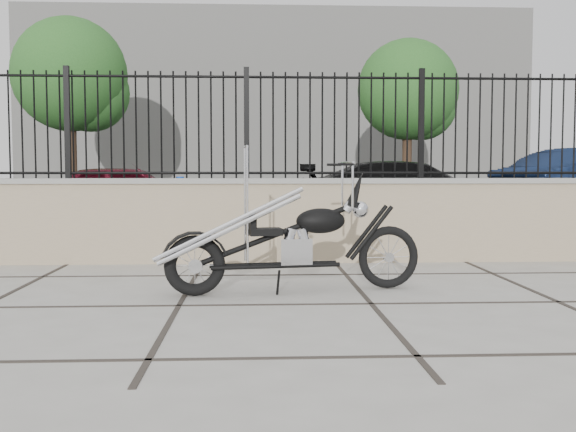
{
  "coord_description": "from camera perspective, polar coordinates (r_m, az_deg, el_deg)",
  "views": [
    {
      "loc": [
        -0.91,
        -5.18,
        1.04
      ],
      "look_at": [
        -0.61,
        0.84,
        0.64
      ],
      "focal_mm": 42.0,
      "sensor_mm": 36.0,
      "label": 1
    }
  ],
  "objects": [
    {
      "name": "ground_plane",
      "position": [
        5.36,
        7.06,
        -7.41
      ],
      "size": [
        90.0,
        90.0,
        0.0
      ],
      "primitive_type": "plane",
      "color": "#99968E",
      "rests_on": "ground"
    },
    {
      "name": "parking_lot",
      "position": [
        17.73,
        0.12,
        0.46
      ],
      "size": [
        30.0,
        30.0,
        0.0
      ],
      "primitive_type": "plane",
      "color": "black",
      "rests_on": "ground"
    },
    {
      "name": "retaining_wall",
      "position": [
        7.75,
        3.92,
        -0.33
      ],
      "size": [
        14.0,
        0.36,
        0.96
      ],
      "primitive_type": "cube",
      "color": "gray",
      "rests_on": "ground_plane"
    },
    {
      "name": "iron_fence",
      "position": [
        7.75,
        3.96,
        7.66
      ],
      "size": [
        14.0,
        0.08,
        1.2
      ],
      "primitive_type": "cube",
      "color": "black",
      "rests_on": "retaining_wall"
    },
    {
      "name": "background_building",
      "position": [
        31.83,
        -1.19,
        9.16
      ],
      "size": [
        22.0,
        6.0,
        8.0
      ],
      "primitive_type": "cube",
      "color": "beige",
      "rests_on": "ground_plane"
    },
    {
      "name": "chopper_motorcycle",
      "position": [
        5.74,
        0.15,
        -0.2
      ],
      "size": [
        2.16,
        0.71,
        1.28
      ],
      "primitive_type": null,
      "rotation": [
        0.0,
        0.0,
        0.16
      ],
      "color": "black",
      "rests_on": "ground_plane"
    },
    {
      "name": "car_red",
      "position": [
        12.35,
        -13.28,
        1.62
      ],
      "size": [
        3.61,
        1.85,
        1.18
      ],
      "primitive_type": "imported",
      "rotation": [
        0.0,
        0.0,
        1.71
      ],
      "color": "#510B18",
      "rests_on": "parking_lot"
    },
    {
      "name": "car_black",
      "position": [
        12.74,
        10.49,
        1.84
      ],
      "size": [
        4.32,
        1.99,
        1.23
      ],
      "primitive_type": "imported",
      "rotation": [
        0.0,
        0.0,
        1.51
      ],
      "color": "black",
      "rests_on": "parking_lot"
    },
    {
      "name": "bollard_a",
      "position": [
        10.07,
        -9.1,
        0.58
      ],
      "size": [
        0.15,
        0.15,
        0.96
      ],
      "primitive_type": "cylinder",
      "rotation": [
        0.0,
        0.0,
        0.39
      ],
      "color": "#0B14A7",
      "rests_on": "ground_plane"
    },
    {
      "name": "bollard_b",
      "position": [
        10.52,
        15.0,
        0.51
      ],
      "size": [
        0.14,
        0.14,
        0.91
      ],
      "primitive_type": "cylinder",
      "rotation": [
        0.0,
        0.0,
        -0.38
      ],
      "color": "#0C3FB7",
      "rests_on": "ground_plane"
    },
    {
      "name": "tree_left",
      "position": [
        22.88,
        -18.0,
        11.73
      ],
      "size": [
        3.6,
        3.6,
        6.08
      ],
      "rotation": [
        0.0,
        0.0,
        -0.21
      ],
      "color": "#382619",
      "rests_on": "ground_plane"
    },
    {
      "name": "tree_right",
      "position": [
        21.92,
        10.11,
        10.86
      ],
      "size": [
        3.17,
        3.17,
        5.35
      ],
      "rotation": [
        0.0,
        0.0,
        0.02
      ],
      "color": "#382619",
      "rests_on": "ground_plane"
    }
  ]
}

